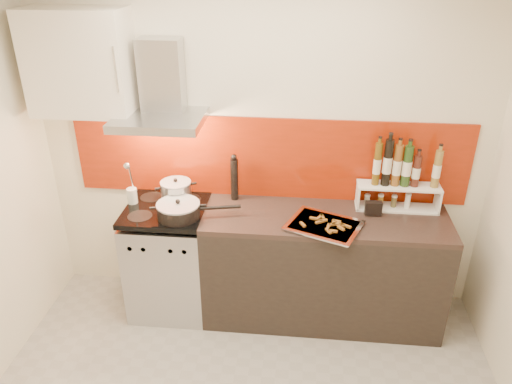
# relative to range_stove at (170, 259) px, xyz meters

# --- Properties ---
(back_wall) EXTENTS (3.40, 0.02, 2.60)m
(back_wall) POSITION_rel_range_stove_xyz_m (0.70, 0.30, 0.86)
(back_wall) COLOR silver
(back_wall) RESTS_ON ground
(backsplash) EXTENTS (3.00, 0.02, 0.64)m
(backsplash) POSITION_rel_range_stove_xyz_m (0.75, 0.29, 0.78)
(backsplash) COLOR maroon
(backsplash) RESTS_ON back_wall
(range_stove) EXTENTS (0.60, 0.60, 0.91)m
(range_stove) POSITION_rel_range_stove_xyz_m (0.00, 0.00, 0.00)
(range_stove) COLOR #B7B7BA
(range_stove) RESTS_ON ground
(counter) EXTENTS (1.80, 0.60, 0.90)m
(counter) POSITION_rel_range_stove_xyz_m (1.20, 0.00, 0.01)
(counter) COLOR black
(counter) RESTS_ON ground
(range_hood) EXTENTS (0.62, 0.50, 0.61)m
(range_hood) POSITION_rel_range_stove_xyz_m (0.00, 0.14, 1.30)
(range_hood) COLOR #B7B7BA
(range_hood) RESTS_ON back_wall
(upper_cabinet) EXTENTS (0.70, 0.35, 0.72)m
(upper_cabinet) POSITION_rel_range_stove_xyz_m (-0.55, 0.13, 1.51)
(upper_cabinet) COLOR white
(upper_cabinet) RESTS_ON back_wall
(stock_pot) EXTENTS (0.23, 0.23, 0.20)m
(stock_pot) POSITION_rel_range_stove_xyz_m (0.07, 0.10, 0.55)
(stock_pot) COLOR #B7B7BA
(stock_pot) RESTS_ON range_stove
(saute_pan) EXTENTS (0.60, 0.31, 0.14)m
(saute_pan) POSITION_rel_range_stove_xyz_m (0.14, -0.12, 0.52)
(saute_pan) COLOR black
(saute_pan) RESTS_ON range_stove
(utensil_jar) EXTENTS (0.08, 0.12, 0.37)m
(utensil_jar) POSITION_rel_range_stove_xyz_m (-0.26, 0.04, 0.57)
(utensil_jar) COLOR silver
(utensil_jar) RESTS_ON range_stove
(pepper_mill) EXTENTS (0.06, 0.06, 0.37)m
(pepper_mill) POSITION_rel_range_stove_xyz_m (0.50, 0.21, 0.64)
(pepper_mill) COLOR black
(pepper_mill) RESTS_ON counter
(step_shelf) EXTENTS (0.60, 0.16, 0.55)m
(step_shelf) POSITION_rel_range_stove_xyz_m (1.72, 0.18, 0.70)
(step_shelf) COLOR white
(step_shelf) RESTS_ON counter
(caddy_box) EXTENTS (0.12, 0.06, 0.10)m
(caddy_box) POSITION_rel_range_stove_xyz_m (1.54, 0.06, 0.52)
(caddy_box) COLOR black
(caddy_box) RESTS_ON counter
(baking_tray) EXTENTS (0.60, 0.53, 0.03)m
(baking_tray) POSITION_rel_range_stove_xyz_m (1.18, -0.15, 0.47)
(baking_tray) COLOR silver
(baking_tray) RESTS_ON counter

